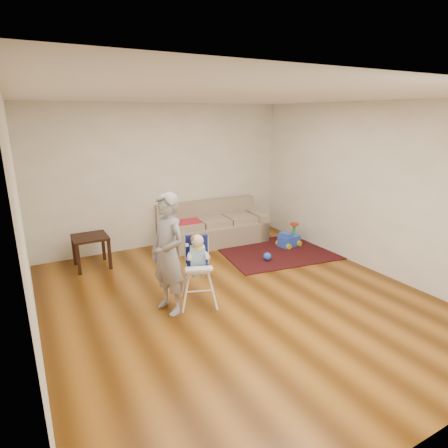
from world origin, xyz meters
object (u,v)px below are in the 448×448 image
sofa (213,223)px  toy_ball (267,256)px  side_table (91,252)px  high_chair (198,271)px  ride_on_toy (289,235)px  adult (168,254)px

sofa → toy_ball: (0.39, -1.34, -0.32)m
side_table → high_chair: size_ratio=0.55×
high_chair → ride_on_toy: bearing=46.2°
adult → high_chair: bearing=73.0°
side_table → ride_on_toy: bearing=-12.8°
sofa → high_chair: (-1.32, -2.13, 0.07)m
toy_ball → high_chair: high_chair is taller
high_chair → adult: bearing=-160.2°
ride_on_toy → high_chair: 2.82m
toy_ball → adult: bearing=-159.7°
side_table → toy_ball: side_table is taller
sofa → ride_on_toy: bearing=-33.3°
toy_ball → high_chair: bearing=-155.2°
toy_ball → ride_on_toy: bearing=27.5°
side_table → toy_ball: size_ratio=3.84×
ride_on_toy → toy_ball: bearing=-161.9°
ride_on_toy → toy_ball: (-0.81, -0.42, -0.15)m
toy_ball → adult: size_ratio=0.09×
sofa → side_table: bearing=-173.8°
sofa → toy_ball: bearing=-70.0°
side_table → adult: adult is taller
adult → sofa: bearing=124.4°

